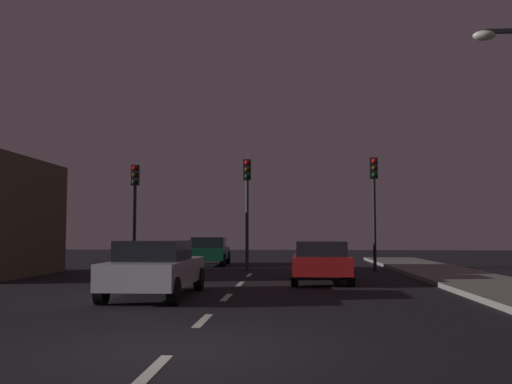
{
  "coord_description": "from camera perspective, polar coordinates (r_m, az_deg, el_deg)",
  "views": [
    {
      "loc": [
        1.65,
        -7.91,
        1.61
      ],
      "look_at": [
        0.19,
        15.13,
        3.3
      ],
      "focal_mm": 39.71,
      "sensor_mm": 36.0,
      "label": 1
    }
  ],
  "objects": [
    {
      "name": "lane_stripe_second",
      "position": [
        10.76,
        -5.37,
        -12.76
      ],
      "size": [
        0.16,
        1.6,
        0.01
      ],
      "primitive_type": "cube",
      "color": "silver",
      "rests_on": "ground_plane"
    },
    {
      "name": "lane_stripe_third",
      "position": [
        14.49,
        -2.98,
        -10.54
      ],
      "size": [
        0.16,
        1.6,
        0.01
      ],
      "primitive_type": "cube",
      "color": "silver",
      "rests_on": "ground_plane"
    },
    {
      "name": "lane_stripe_fifth",
      "position": [
        22.03,
        -0.69,
        -8.36
      ],
      "size": [
        0.16,
        1.6,
        0.01
      ],
      "primitive_type": "cube",
      "color": "silver",
      "rests_on": "ground_plane"
    },
    {
      "name": "traffic_signal_left",
      "position": [
        25.35,
        -12.11,
        -0.38
      ],
      "size": [
        0.32,
        0.38,
        4.61
      ],
      "color": "#2D2D30",
      "rests_on": "ground_plane"
    },
    {
      "name": "traffic_signal_right",
      "position": [
        24.67,
        11.8,
        0.07
      ],
      "size": [
        0.32,
        0.38,
        4.84
      ],
      "color": "black",
      "rests_on": "ground_plane"
    },
    {
      "name": "lane_stripe_nearest",
      "position": [
        7.09,
        -10.39,
        -17.22
      ],
      "size": [
        0.16,
        1.6,
        0.01
      ],
      "primitive_type": "cube",
      "color": "silver",
      "rests_on": "ground_plane"
    },
    {
      "name": "ground_plane",
      "position": [
        15.09,
        -2.72,
        -10.31
      ],
      "size": [
        80.0,
        80.0,
        0.0
      ],
      "primitive_type": "plane",
      "color": "black"
    },
    {
      "name": "car_adjacent_lane",
      "position": [
        14.72,
        -10.09,
        -7.52
      ],
      "size": [
        1.88,
        4.5,
        1.43
      ],
      "color": "silver",
      "rests_on": "ground_plane"
    },
    {
      "name": "car_oncoming_far",
      "position": [
        28.78,
        -4.79,
        -5.92
      ],
      "size": [
        2.08,
        4.32,
        1.41
      ],
      "color": "#0F4C2D",
      "rests_on": "ground_plane"
    },
    {
      "name": "traffic_signal_center",
      "position": [
        24.49,
        -0.91,
        -0.04
      ],
      "size": [
        0.32,
        0.38,
        4.81
      ],
      "color": "#2D2D30",
      "rests_on": "ground_plane"
    },
    {
      "name": "car_stopped_ahead",
      "position": [
        18.9,
        6.57,
        -6.9
      ],
      "size": [
        1.99,
        4.2,
        1.35
      ],
      "color": "#B21919",
      "rests_on": "ground_plane"
    },
    {
      "name": "lane_stripe_fourth",
      "position": [
        18.26,
        -1.6,
        -9.23
      ],
      "size": [
        0.16,
        1.6,
        0.01
      ],
      "primitive_type": "cube",
      "color": "silver",
      "rests_on": "ground_plane"
    }
  ]
}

